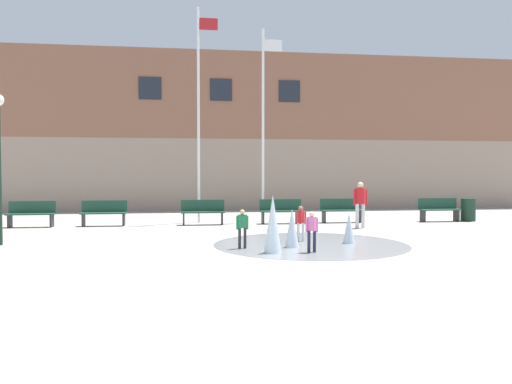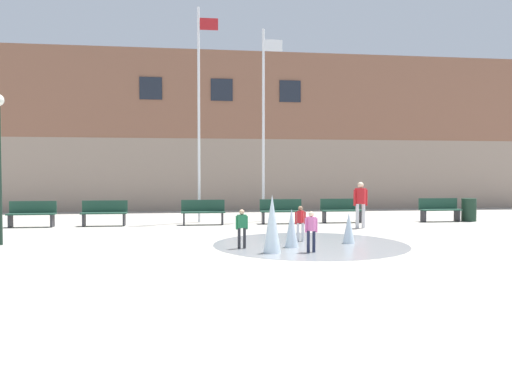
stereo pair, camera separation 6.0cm
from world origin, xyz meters
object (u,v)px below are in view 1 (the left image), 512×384
at_px(park_bench_left_of_flagpoles, 104,213).
at_px(park_bench_far_right, 439,209).
at_px(child_running, 301,221).
at_px(flagpole_left, 199,109).
at_px(park_bench_under_left_flagpole, 203,212).
at_px(park_bench_far_left, 31,214).
at_px(park_bench_near_trashcan, 341,210).
at_px(trash_can, 468,210).
at_px(park_bench_center, 281,211).
at_px(child_in_fountain, 242,226).
at_px(flagpole_right, 264,120).
at_px(adult_watching, 360,201).
at_px(child_with_pink_shirt, 312,228).

relative_size(park_bench_left_of_flagpoles, park_bench_far_right, 1.00).
xyz_separation_m(child_running, flagpole_left, (-2.65, 5.88, 3.78)).
distance_m(park_bench_under_left_flagpole, flagpole_left, 4.00).
bearing_deg(child_running, park_bench_far_left, -84.91).
xyz_separation_m(park_bench_near_trashcan, trash_can, (5.15, -0.15, -0.03)).
relative_size(park_bench_center, park_bench_far_right, 1.00).
bearing_deg(park_bench_near_trashcan, child_in_fountain, -126.25).
bearing_deg(park_bench_near_trashcan, park_bench_center, -178.07).
height_order(park_bench_center, trash_can, park_bench_center).
xyz_separation_m(park_bench_under_left_flagpole, child_running, (2.55, -4.92, 0.10)).
distance_m(park_bench_near_trashcan, child_in_fountain, 7.58).
bearing_deg(park_bench_far_right, flagpole_left, 173.99).
bearing_deg(child_in_fountain, park_bench_left_of_flagpoles, 101.99).
bearing_deg(flagpole_right, child_running, -88.62).
bearing_deg(trash_can, adult_watching, -160.02).
bearing_deg(flagpole_right, park_bench_far_right, -8.20).
distance_m(park_bench_far_left, child_in_fountain, 9.04).
relative_size(park_bench_far_left, park_bench_center, 1.00).
bearing_deg(child_in_fountain, park_bench_center, 46.86).
height_order(park_bench_center, adult_watching, adult_watching).
bearing_deg(park_bench_center, park_bench_far_left, -179.45).
height_order(adult_watching, flagpole_right, flagpole_right).
height_order(park_bench_far_right, adult_watching, adult_watching).
distance_m(park_bench_left_of_flagpoles, flagpole_right, 6.97).
relative_size(park_bench_near_trashcan, child_in_fountain, 1.62).
xyz_separation_m(adult_watching, child_in_fountain, (-4.54, -4.11, -0.35)).
xyz_separation_m(park_bench_far_left, child_with_pink_shirt, (8.38, -6.79, 0.10)).
relative_size(child_in_fountain, flagpole_right, 0.13).
bearing_deg(trash_can, child_running, -148.21).
distance_m(flagpole_right, trash_can, 8.84).
distance_m(park_bench_near_trashcan, adult_watching, 2.06).
xyz_separation_m(park_bench_near_trashcan, park_bench_far_right, (3.92, -0.14, 0.00)).
bearing_deg(child_running, trash_can, 156.60).
bearing_deg(park_bench_far_right, park_bench_under_left_flagpole, 179.89).
xyz_separation_m(park_bench_far_left, trash_can, (16.44, 0.01, -0.03)).
relative_size(park_bench_far_left, child_with_pink_shirt, 1.62).
bearing_deg(child_in_fountain, child_running, 7.77).
bearing_deg(adult_watching, flagpole_right, 175.11).
distance_m(adult_watching, child_with_pink_shirt, 5.77).
relative_size(child_running, flagpole_right, 0.13).
distance_m(park_bench_under_left_flagpole, park_bench_near_trashcan, 5.30).
xyz_separation_m(park_bench_near_trashcan, flagpole_right, (-2.88, 0.84, 3.51)).
bearing_deg(child_running, child_with_pink_shirt, 29.87).
xyz_separation_m(park_bench_far_left, park_bench_center, (8.92, 0.09, 0.00)).
height_order(park_bench_far_right, trash_can, park_bench_far_right).
bearing_deg(park_bench_far_right, adult_watching, -154.32).
height_order(park_bench_left_of_flagpoles, child_running, child_running).
xyz_separation_m(park_bench_far_left, flagpole_left, (5.89, 1.00, 3.88)).
bearing_deg(park_bench_under_left_flagpole, child_running, -62.54).
bearing_deg(flagpole_left, park_bench_left_of_flagpoles, -164.96).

